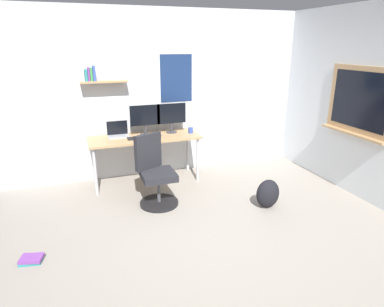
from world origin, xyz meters
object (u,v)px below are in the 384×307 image
Objects in this scene: laptop at (118,133)px; monitor_primary at (145,118)px; office_chair at (155,175)px; coffee_mug at (191,130)px; desk at (145,141)px; book_stack_on_floor at (31,259)px; backpack at (268,194)px; monitor_secondary at (171,116)px; computer_mouse at (158,136)px; keyboard at (140,138)px.

monitor_primary reaches higher than laptop.
office_chair reaches higher than coffee_mug.
desk is 18.11× the size of coffee_mug.
laptop reaches higher than book_stack_on_floor.
backpack is 2.87m from book_stack_on_floor.
monitor_primary reaches higher than coffee_mug.
book_stack_on_floor is (-1.51, -1.65, -0.63)m from desk.
computer_mouse is (-0.26, -0.18, -0.25)m from monitor_secondary.
monitor_secondary reaches higher than laptop.
monitor_secondary is 0.40m from computer_mouse.
monitor_secondary is at bearing 61.18° from office_chair.
coffee_mug is (0.27, -0.13, -0.22)m from monitor_secondary.
office_chair is at bearing 155.78° from backpack.
desk is at bearing 47.48° from book_stack_on_floor.
computer_mouse is 1.13× the size of coffee_mug.
computer_mouse is (0.23, 0.71, 0.34)m from office_chair.
keyboard is (-0.08, -0.08, 0.08)m from desk.
coffee_mug is at bearing 3.50° from keyboard.
office_chair is 1.76m from book_stack_on_floor.
laptop is at bearing 110.25° from office_chair.
monitor_primary is 4.46× the size of computer_mouse.
computer_mouse is (0.57, -0.22, -0.04)m from laptop.
laptop is 2.38m from backpack.
desk is 2.33m from book_stack_on_floor.
monitor_secondary is at bearing 155.29° from coffee_mug.
keyboard is 3.56× the size of computer_mouse.
laptop is at bearing 176.69° from monitor_secondary.
monitor_primary reaches higher than office_chair.
office_chair is 1.07m from monitor_primary.
keyboard is 2.24m from book_stack_on_floor.
coffee_mug is (1.11, -0.17, -0.01)m from laptop.
monitor_primary reaches higher than book_stack_on_floor.
book_stack_on_floor is (-1.56, -1.75, -0.97)m from monitor_primary.
monitor_primary is at bearing 85.39° from office_chair.
monitor_primary is 0.42m from monitor_secondary.
desk is 0.35m from monitor_primary.
laptop is 2.98× the size of computer_mouse.
laptop is 1.12m from coffee_mug.
book_stack_on_floor is (-1.97, -1.75, -0.97)m from monitor_secondary.
computer_mouse is at bearing -21.42° from desk.
office_chair is at bearing -94.61° from monitor_primary.
coffee_mug is at bearing -24.71° from monitor_secondary.
computer_mouse is at bearing 42.61° from book_stack_on_floor.
monitor_secondary is (0.83, -0.05, 0.22)m from laptop.
laptop is 1.28× the size of book_stack_on_floor.
monitor_secondary is 1.25× the size of keyboard.
laptop is 0.37m from keyboard.
office_chair is 2.05× the size of monitor_secondary.
coffee_mug reaches higher than desk.
laptop is at bearing 158.54° from computer_mouse.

